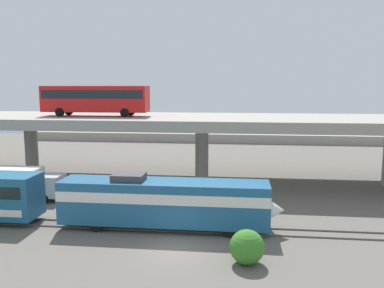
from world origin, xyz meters
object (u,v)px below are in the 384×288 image
object	(u,v)px
parked_car_3	(101,125)
parked_car_5	(238,127)
parked_car_2	(208,128)
parked_car_1	(309,129)
transit_bus_on_overpass	(95,98)
train_locomotive	(174,201)
parked_car_0	(251,128)
service_truck_west	(26,183)
parked_car_4	(382,131)

from	to	relation	value
parked_car_3	parked_car_5	bearing A→B (deg)	-179.84
parked_car_2	parked_car_1	bearing A→B (deg)	179.27
transit_bus_on_overpass	parked_car_3	xyz separation A→B (m)	(-12.49, 37.56, -6.92)
transit_bus_on_overpass	parked_car_2	size ratio (longest dim) A/B	2.90
train_locomotive	transit_bus_on_overpass	world-z (taller)	transit_bus_on_overpass
parked_car_0	transit_bus_on_overpass	bearing A→B (deg)	61.80
service_truck_west	parked_car_5	world-z (taller)	parked_car_5
service_truck_west	parked_car_5	bearing A→B (deg)	66.95
parked_car_4	parked_car_5	bearing A→B (deg)	-8.68
transit_bus_on_overpass	parked_car_2	bearing A→B (deg)	-106.05
parked_car_1	parked_car_3	xyz separation A→B (m)	(-41.97, 2.71, -0.00)
train_locomotive	parked_car_0	distance (m)	50.16
parked_car_0	parked_car_4	xyz separation A→B (m)	(23.97, -0.89, -0.00)
transit_bus_on_overpass	parked_car_5	bearing A→B (deg)	-112.92
parked_car_3	parked_car_5	xyz separation A→B (m)	(28.41, 0.08, 0.00)
transit_bus_on_overpass	parked_car_0	world-z (taller)	transit_bus_on_overpass
service_truck_west	parked_car_1	world-z (taller)	parked_car_1
service_truck_west	parked_car_3	distance (m)	47.27
parked_car_0	parked_car_5	bearing A→B (deg)	-50.89
train_locomotive	parked_car_0	bearing A→B (deg)	81.89
service_truck_west	parked_car_2	distance (m)	46.19
train_locomotive	transit_bus_on_overpass	distance (m)	20.30
train_locomotive	parked_car_3	bearing A→B (deg)	114.38
train_locomotive	parked_car_1	size ratio (longest dim) A/B	3.84
parked_car_0	parked_car_2	size ratio (longest dim) A/B	1.09
train_locomotive	service_truck_west	xyz separation A→B (m)	(-15.30, 6.26, -0.55)
parked_car_0	parked_car_3	bearing A→B (deg)	-5.68
transit_bus_on_overpass	service_truck_west	distance (m)	12.42
parked_car_0	parked_car_2	xyz separation A→B (m)	(-8.38, 0.62, -0.00)
train_locomotive	parked_car_3	distance (m)	57.90
parked_car_1	parked_car_3	size ratio (longest dim) A/B	0.98
train_locomotive	parked_car_1	world-z (taller)	train_locomotive
parked_car_0	parked_car_3	distance (m)	31.13
parked_car_2	parked_car_5	size ratio (longest dim) A/B	0.89
parked_car_3	parked_car_4	xyz separation A→B (m)	(54.95, -3.97, -0.00)
parked_car_0	train_locomotive	bearing A→B (deg)	81.89
transit_bus_on_overpass	parked_car_0	size ratio (longest dim) A/B	2.65
parked_car_3	parked_car_5	distance (m)	28.41
service_truck_west	parked_car_5	xyz separation A→B (m)	(19.80, 46.55, 0.81)
parked_car_0	parked_car_2	bearing A→B (deg)	-4.24
service_truck_west	parked_car_4	size ratio (longest dim) A/B	1.62
train_locomotive	parked_car_2	size ratio (longest dim) A/B	4.06
parked_car_3	parked_car_4	distance (m)	55.09
parked_car_0	parked_car_3	world-z (taller)	same
parked_car_1	parked_car_4	bearing A→B (deg)	-5.57
parked_car_3	parked_car_4	world-z (taller)	same
transit_bus_on_overpass	service_truck_west	xyz separation A→B (m)	(-3.89, -8.92, -7.73)
parked_car_4	parked_car_5	xyz separation A→B (m)	(-26.54, 4.05, 0.00)
transit_bus_on_overpass	parked_car_5	size ratio (longest dim) A/B	2.59
parked_car_1	parked_car_5	bearing A→B (deg)	168.39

